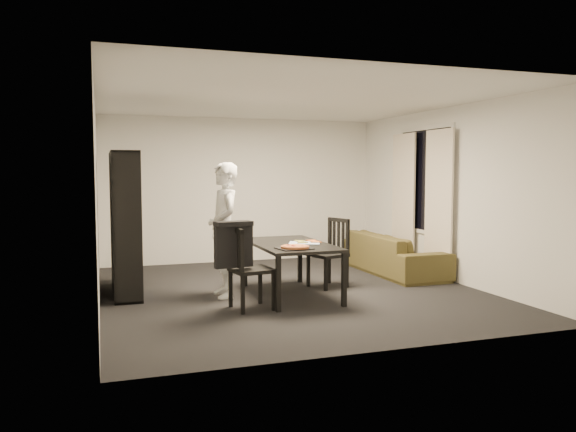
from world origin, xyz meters
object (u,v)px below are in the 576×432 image
object	(u,v)px
baking_tray	(294,248)
sofa	(394,253)
person	(224,230)
bookshelf	(125,223)
pepperoni_pizza	(295,247)
chair_right	(333,248)
dining_table	(290,248)
chair_left	(244,263)

from	to	relation	value
baking_tray	sofa	bearing A→B (deg)	34.97
person	baking_tray	world-z (taller)	person
bookshelf	pepperoni_pizza	world-z (taller)	bookshelf
person	chair_right	bearing A→B (deg)	92.71
bookshelf	baking_tray	size ratio (longest dim) A/B	4.75
person	baking_tray	xyz separation A→B (m)	(0.71, -0.75, -0.18)
dining_table	pepperoni_pizza	bearing A→B (deg)	-103.03
chair_right	chair_left	bearing A→B (deg)	-76.20
bookshelf	chair_left	xyz separation A→B (m)	(1.29, -1.44, -0.39)
chair_right	baking_tray	world-z (taller)	chair_right
person	pepperoni_pizza	xyz separation A→B (m)	(0.71, -0.77, -0.15)
baking_tray	chair_right	bearing A→B (deg)	45.40
person	sofa	bearing A→B (deg)	102.71
baking_tray	chair_left	bearing A→B (deg)	-178.42
baking_tray	pepperoni_pizza	world-z (taller)	pepperoni_pizza
bookshelf	pepperoni_pizza	distance (m)	2.41
dining_table	baking_tray	world-z (taller)	baking_tray
person	pepperoni_pizza	world-z (taller)	person
chair_right	pepperoni_pizza	distance (m)	1.29
chair_right	sofa	xyz separation A→B (m)	(1.36, 0.67, -0.24)
chair_right	pepperoni_pizza	xyz separation A→B (m)	(-0.89, -0.92, 0.17)
chair_right	person	distance (m)	1.65
chair_right	baking_tray	distance (m)	1.29
pepperoni_pizza	chair_right	bearing A→B (deg)	45.93
dining_table	baking_tray	bearing A→B (deg)	-103.90
bookshelf	chair_left	size ratio (longest dim) A/B	1.93
dining_table	pepperoni_pizza	world-z (taller)	pepperoni_pizza
baking_tray	pepperoni_pizza	bearing A→B (deg)	-59.69
sofa	pepperoni_pizza	bearing A→B (deg)	125.22
dining_table	chair_left	size ratio (longest dim) A/B	1.70
dining_table	person	world-z (taller)	person
sofa	dining_table	bearing A→B (deg)	116.20
bookshelf	person	distance (m)	1.39
chair_left	bookshelf	bearing A→B (deg)	33.88
dining_table	person	size ratio (longest dim) A/B	0.95
chair_left	sofa	bearing A→B (deg)	-69.19
bookshelf	person	size ratio (longest dim) A/B	1.08
dining_table	chair_left	xyz separation A→B (m)	(-0.77, -0.55, -0.07)
person	chair_left	bearing A→B (deg)	2.67
chair_right	baking_tray	size ratio (longest dim) A/B	2.43
baking_tray	pepperoni_pizza	distance (m)	0.02
chair_left	pepperoni_pizza	distance (m)	0.66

